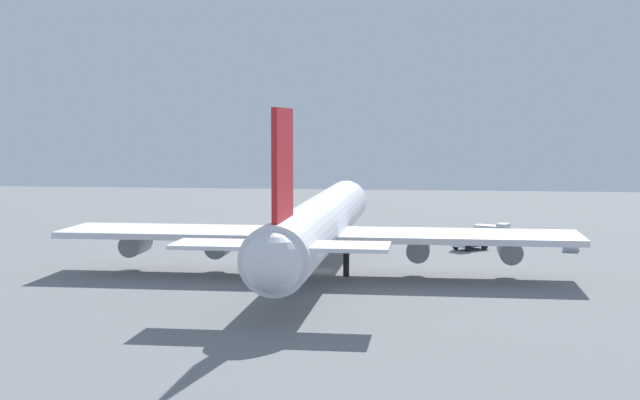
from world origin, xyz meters
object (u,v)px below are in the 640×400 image
cargo_airplane (320,224)px  cargo_container_fore (571,243)px  fuel_truck (469,241)px  baggage_tug (493,229)px  safety_cone_nose (329,237)px

cargo_airplane → cargo_container_fore: size_ratio=21.99×
fuel_truck → cargo_container_fore: 14.03m
baggage_tug → cargo_container_fore: (-15.47, -9.64, -0.07)m
baggage_tug → cargo_container_fore: 18.23m
safety_cone_nose → fuel_truck: bearing=-114.2°
cargo_container_fore → safety_cone_nose: bearing=77.5°
safety_cone_nose → cargo_container_fore: bearing=-102.5°
fuel_truck → safety_cone_nose: bearing=65.8°
baggage_tug → safety_cone_nose: (-7.86, 24.79, -0.66)m
cargo_airplane → cargo_container_fore: 39.35m
cargo_airplane → fuel_truck: (20.95, -17.98, -4.40)m
baggage_tug → cargo_airplane: bearing=149.6°
cargo_airplane → baggage_tug: cargo_airplane is taller
cargo_airplane → safety_cone_nose: 30.70m
cargo_container_fore → safety_cone_nose: 35.27m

